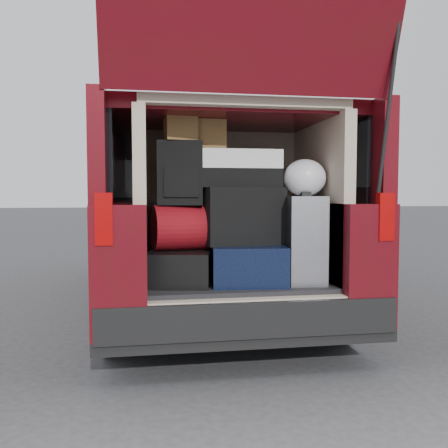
{
  "coord_description": "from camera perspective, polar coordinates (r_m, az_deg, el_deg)",
  "views": [
    {
      "loc": [
        -0.62,
        -3.1,
        1.16
      ],
      "look_at": [
        -0.08,
        0.2,
        0.95
      ],
      "focal_mm": 38.0,
      "sensor_mm": 36.0,
      "label": 1
    }
  ],
  "objects": [
    {
      "name": "silver_roller",
      "position": [
        3.33,
        9.49,
        -1.83
      ],
      "size": [
        0.28,
        0.42,
        0.6
      ],
      "primitive_type": "cube",
      "rotation": [
        0.0,
        0.0,
        -0.09
      ],
      "color": "silver",
      "rests_on": "load_floor"
    },
    {
      "name": "red_duffel",
      "position": [
        3.28,
        -4.39,
        -0.41
      ],
      "size": [
        0.52,
        0.38,
        0.31
      ],
      "primitive_type": "cube",
      "rotation": [
        0.0,
        0.0,
        0.15
      ],
      "color": "maroon",
      "rests_on": "black_hardshell"
    },
    {
      "name": "backpack",
      "position": [
        3.27,
        -5.3,
        6.1
      ],
      "size": [
        0.32,
        0.21,
        0.43
      ],
      "primitive_type": "cube",
      "rotation": [
        0.0,
        0.0,
        -0.09
      ],
      "color": "black",
      "rests_on": "red_duffel"
    },
    {
      "name": "ground",
      "position": [
        3.37,
        1.97,
        -16.57
      ],
      "size": [
        80.0,
        80.0,
        0.0
      ],
      "primitive_type": "plane",
      "color": "#313134",
      "rests_on": "ground"
    },
    {
      "name": "load_floor",
      "position": [
        3.54,
        1.1,
        -10.88
      ],
      "size": [
        1.24,
        1.05,
        0.55
      ],
      "primitive_type": "cube",
      "color": "black",
      "rests_on": "ground"
    },
    {
      "name": "grocery_sack_upper",
      "position": [
        3.37,
        -1.72,
        10.61
      ],
      "size": [
        0.21,
        0.17,
        0.21
      ],
      "primitive_type": "cube",
      "rotation": [
        0.0,
        0.0,
        0.02
      ],
      "color": "brown",
      "rests_on": "twotone_duffel"
    },
    {
      "name": "minivan",
      "position": [
        5.0,
        -2.16,
        0.72
      ],
      "size": [
        1.9,
        5.35,
        2.77
      ],
      "color": "black",
      "rests_on": "ground"
    },
    {
      "name": "black_soft_case",
      "position": [
        3.33,
        2.12,
        1.01
      ],
      "size": [
        0.59,
        0.4,
        0.39
      ],
      "primitive_type": "cube",
      "rotation": [
        0.0,
        0.0,
        0.14
      ],
      "color": "black",
      "rests_on": "navy_hardshell"
    },
    {
      "name": "navy_hardshell",
      "position": [
        3.34,
        2.71,
        -4.67
      ],
      "size": [
        0.55,
        0.65,
        0.26
      ],
      "primitive_type": "cube",
      "rotation": [
        0.0,
        0.0,
        -0.09
      ],
      "color": "black",
      "rests_on": "load_floor"
    },
    {
      "name": "twotone_duffel",
      "position": [
        3.37,
        1.66,
        6.62
      ],
      "size": [
        0.58,
        0.3,
        0.26
      ],
      "primitive_type": "cube",
      "rotation": [
        0.0,
        0.0,
        -0.0
      ],
      "color": "white",
      "rests_on": "black_soft_case"
    },
    {
      "name": "black_hardshell",
      "position": [
        3.31,
        -5.18,
        -5.07
      ],
      "size": [
        0.51,
        0.64,
        0.23
      ],
      "primitive_type": "cube",
      "rotation": [
        0.0,
        0.0,
        -0.19
      ],
      "color": "black",
      "rests_on": "load_floor"
    },
    {
      "name": "grocery_sack_lower",
      "position": [
        3.29,
        -5.27,
        11.53
      ],
      "size": [
        0.22,
        0.19,
        0.19
      ],
      "primitive_type": "cube",
      "rotation": [
        0.0,
        0.0,
        0.11
      ],
      "color": "brown",
      "rests_on": "backpack"
    },
    {
      "name": "plastic_bag_right",
      "position": [
        3.34,
        9.69,
        5.51
      ],
      "size": [
        0.32,
        0.3,
        0.26
      ],
      "primitive_type": "ellipsoid",
      "rotation": [
        0.0,
        0.0,
        -0.09
      ],
      "color": "silver",
      "rests_on": "silver_roller"
    }
  ]
}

